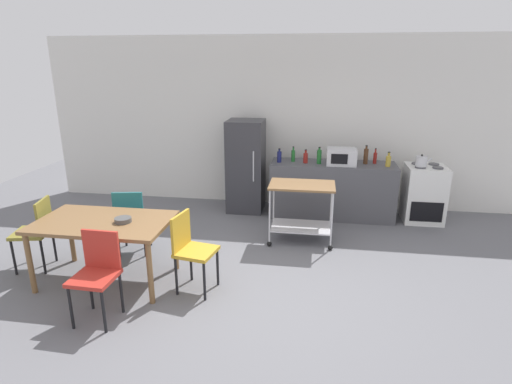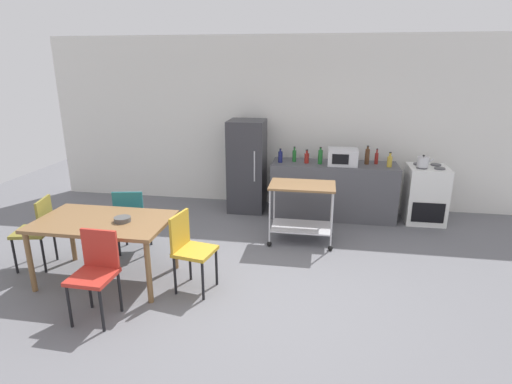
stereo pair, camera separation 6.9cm
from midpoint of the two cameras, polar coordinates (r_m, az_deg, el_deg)
The scene contains 21 objects.
ground_plane at distance 4.74m, azimuth -0.89°, elevation -13.75°, with size 12.00×12.00×0.00m, color slate.
back_wall at distance 7.29m, azimuth 3.29°, elevation 9.52°, with size 8.40×0.12×2.90m, color silver.
kitchen_counter at distance 6.89m, azimuth 10.13°, elevation 0.28°, with size 2.00×0.64×0.90m, color #4C4C51.
dining_table at distance 5.02m, azimuth -20.66°, elevation -4.56°, with size 1.50×0.90×0.75m.
chair_olive at distance 5.72m, azimuth -28.37°, elevation -4.52°, with size 0.48×0.48×0.89m.
chair_red at distance 4.39m, azimuth -21.52°, elevation -10.02°, with size 0.41×0.41×0.89m.
chair_mustard at distance 4.64m, azimuth -9.41°, elevation -7.48°, with size 0.47×0.47×0.89m.
chair_teal at distance 5.67m, azimuth -17.16°, elevation -3.31°, with size 0.47×0.47×0.89m.
stove_oven at distance 7.11m, azimuth 21.88°, elevation -0.20°, with size 0.60×0.61×0.92m.
refrigerator at distance 7.01m, azimuth -1.69°, elevation 3.60°, with size 0.60×0.63×1.55m.
kitchen_cart at distance 5.81m, azimuth 5.97°, elevation -1.54°, with size 0.91×0.57×0.85m.
bottle_soda at distance 6.73m, azimuth 2.94°, elevation 4.92°, with size 0.07×0.07×0.23m.
bottle_sesame_oil at distance 6.80m, azimuth 4.87°, elevation 5.05°, with size 0.06×0.06×0.25m.
bottle_sparkling_water at distance 6.72m, azimuth 6.57°, elevation 4.74°, with size 0.08×0.08×0.22m.
bottle_soy_sauce at distance 6.69m, azimuth 8.42°, elevation 4.86°, with size 0.07×0.07×0.27m.
microwave at distance 6.68m, azimuth 11.42°, elevation 4.80°, with size 0.46×0.35×0.26m.
bottle_wine at distance 6.83m, azimuth 14.64°, elevation 4.84°, with size 0.07×0.07×0.30m.
bottle_hot_sauce at distance 6.89m, azimuth 15.84°, elevation 4.60°, with size 0.06×0.06×0.25m.
bottle_vinegar at distance 6.75m, azimuth 17.52°, elevation 4.14°, with size 0.08×0.08×0.23m.
fruit_bowl at distance 4.86m, azimuth -18.28°, elevation -3.69°, with size 0.19×0.19×0.05m, color #4C4C4C.
kettle at distance 6.85m, azimuth 21.60°, elevation 3.98°, with size 0.24×0.17×0.19m.
Camera 1 is at (0.65, -4.00, 2.46)m, focal length 28.97 mm.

